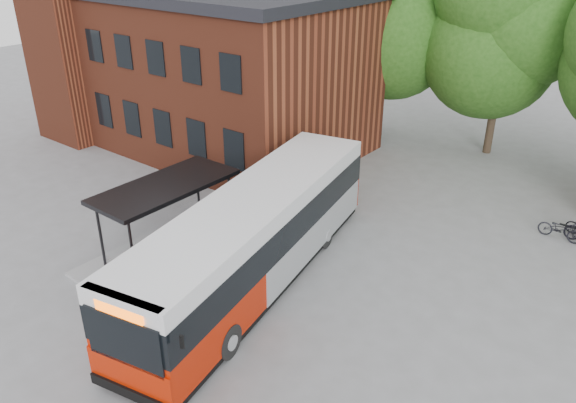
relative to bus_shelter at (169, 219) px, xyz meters
The scene contains 7 objects.
ground 4.83m from the bus_shelter, 12.53° to the left, with size 100.00×100.00×0.00m, color slate.
station_building 13.42m from the bus_shelter, 130.36° to the left, with size 18.40×10.40×8.50m, color maroon, non-canonical shape.
bus_shelter is the anchor object (origin of this frame).
tree_0 17.54m from the bus_shelter, 95.04° to the left, with size 7.92×7.92×11.00m, color #224E14, non-canonical shape.
tree_1 19.19m from the bus_shelter, 73.01° to the left, with size 7.92×7.92×10.40m, color #224E14, non-canonical shape.
city_bus 3.87m from the bus_shelter, ahead, with size 2.80×13.13×3.34m, color #B41A02, non-canonical shape.
bicycle_0 15.40m from the bus_shelter, 42.32° to the left, with size 0.59×1.70×0.89m, color #222229.
Camera 1 is at (10.55, -12.72, 11.28)m, focal length 35.00 mm.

